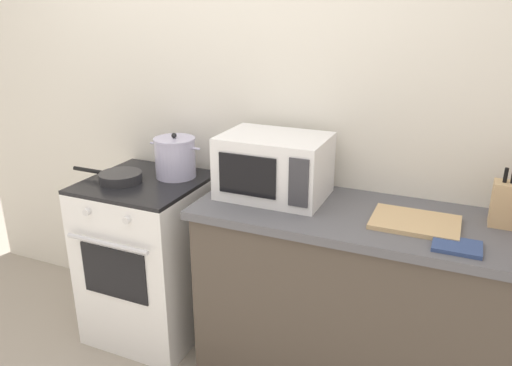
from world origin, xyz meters
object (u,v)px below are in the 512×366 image
Objects in this scene: stove at (150,257)px; knife_block at (508,204)px; stock_pot at (175,157)px; microwave at (274,166)px; cutting_board at (415,222)px; oven_mitt at (457,246)px; frying_pan at (119,177)px.

knife_block is (1.73, 0.14, 0.56)m from stove.
stock_pot is 0.61× the size of microwave.
cutting_board is at bearing -157.99° from knife_block.
oven_mitt is at bearing -120.00° from knife_block.
cutting_board is 0.38m from knife_block.
knife_block reaches higher than stove.
cutting_board is 1.39× the size of knife_block.
stove is 1.83m from knife_block.
frying_pan is at bearing -148.68° from stove.
knife_block is (1.61, 0.02, -0.01)m from stock_pot.
stove is 1.64m from oven_mitt.
stock_pot is at bearing -179.46° from knife_block.
knife_block is at bearing 0.54° from stock_pot.
stove is 5.11× the size of oven_mitt.
microwave is at bearing -4.55° from stock_pot.
knife_block is (1.02, 0.06, -0.05)m from microwave.
knife_block reaches higher than cutting_board.
cutting_board reaches higher than stove.
cutting_board reaches higher than oven_mitt.
oven_mitt is at bearing -5.82° from stove.
frying_pan is at bearing -173.64° from knife_block.
knife_block is (1.84, 0.20, 0.07)m from frying_pan.
microwave is 1.02m from knife_block.
stove is at bearing 174.18° from oven_mitt.
stock_pot is 0.85× the size of cutting_board.
stock_pot is 0.31m from frying_pan.
knife_block reaches higher than oven_mitt.
knife_block is at bearing 6.36° from frying_pan.
stock_pot reaches higher than stove.
microwave is 0.89m from oven_mitt.
knife_block is at bearing 60.00° from oven_mitt.
microwave is at bearing 9.93° from frying_pan.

